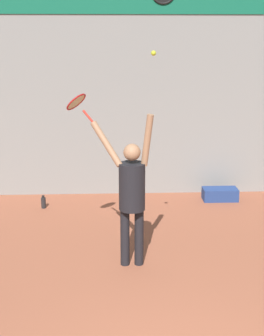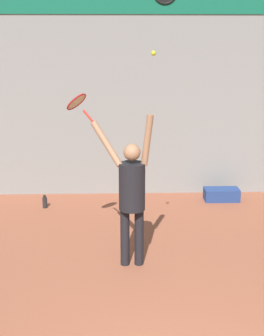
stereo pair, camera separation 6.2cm
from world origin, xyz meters
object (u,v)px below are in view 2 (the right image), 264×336
at_px(tennis_racket, 77,103).
at_px(tennis_ball, 153,53).
at_px(water_bottle, 45,202).
at_px(equipment_bag, 222,194).
at_px(tennis_player, 132,191).

distance_m(tennis_racket, tennis_ball, 1.33).
relative_size(water_bottle, equipment_bag, 0.37).
distance_m(tennis_player, water_bottle, 3.00).
bearing_deg(tennis_racket, water_bottle, 113.80).
relative_size(tennis_racket, tennis_ball, 6.83).
xyz_separation_m(tennis_ball, equipment_bag, (1.61, 2.74, -2.85)).
xyz_separation_m(tennis_racket, tennis_ball, (1.02, -0.50, 0.69)).
bearing_deg(tennis_ball, equipment_bag, 59.59).
height_order(tennis_racket, water_bottle, tennis_racket).
xyz_separation_m(water_bottle, equipment_bag, (3.47, 0.31, 0.01)).
bearing_deg(tennis_player, water_bottle, 124.24).
xyz_separation_m(tennis_racket, equipment_bag, (2.62, 2.23, -2.16)).
bearing_deg(tennis_ball, tennis_racket, 153.62).
height_order(tennis_racket, equipment_bag, tennis_racket).
bearing_deg(tennis_player, tennis_ball, -18.04).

